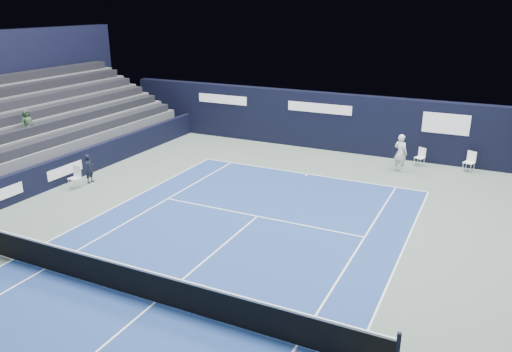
{
  "coord_description": "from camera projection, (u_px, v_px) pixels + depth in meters",
  "views": [
    {
      "loc": [
        7.52,
        -9.26,
        7.67
      ],
      "look_at": [
        -0.46,
        7.22,
        1.3
      ],
      "focal_mm": 35.0,
      "sensor_mm": 36.0,
      "label": 1
    }
  ],
  "objects": [
    {
      "name": "ground",
      "position": [
        195.0,
        269.0,
        15.19
      ],
      "size": [
        48.0,
        48.0,
        0.0
      ],
      "primitive_type": "plane",
      "color": "#546459",
      "rests_on": "ground"
    },
    {
      "name": "court_surface",
      "position": [
        155.0,
        302.0,
        13.49
      ],
      "size": [
        10.97,
        23.77,
        0.01
      ],
      "primitive_type": "cube",
      "color": "navy",
      "rests_on": "ground"
    },
    {
      "name": "folding_chair_back_a",
      "position": [
        421.0,
        156.0,
        24.68
      ],
      "size": [
        0.53,
        0.52,
        0.91
      ],
      "rotation": [
        0.0,
        0.0,
        -0.43
      ],
      "color": "white",
      "rests_on": "ground"
    },
    {
      "name": "folding_chair_back_b",
      "position": [
        470.0,
        160.0,
        23.8
      ],
      "size": [
        0.57,
        0.56,
        1.0
      ],
      "rotation": [
        0.0,
        0.0,
        -0.38
      ],
      "color": "white",
      "rests_on": "ground"
    },
    {
      "name": "line_judge_chair",
      "position": [
        76.0,
        176.0,
        21.71
      ],
      "size": [
        0.45,
        0.43,
        0.98
      ],
      "rotation": [
        0.0,
        0.0,
        -0.03
      ],
      "color": "white",
      "rests_on": "ground"
    },
    {
      "name": "line_judge",
      "position": [
        89.0,
        169.0,
        22.29
      ],
      "size": [
        0.37,
        0.51,
        1.32
      ],
      "primitive_type": "imported",
      "rotation": [
        0.0,
        0.0,
        1.69
      ],
      "color": "black",
      "rests_on": "ground"
    },
    {
      "name": "court_markings",
      "position": [
        155.0,
        302.0,
        13.48
      ],
      "size": [
        11.03,
        23.83,
        0.0
      ],
      "color": "white",
      "rests_on": "court_surface"
    },
    {
      "name": "tennis_net",
      "position": [
        154.0,
        286.0,
        13.32
      ],
      "size": [
        12.9,
        0.1,
        1.1
      ],
      "color": "black",
      "rests_on": "ground"
    },
    {
      "name": "back_sponsor_wall",
      "position": [
        338.0,
        122.0,
        27.0
      ],
      "size": [
        26.0,
        0.63,
        3.1
      ],
      "color": "black",
      "rests_on": "ground"
    },
    {
      "name": "side_barrier_left",
      "position": [
        62.0,
        170.0,
        22.28
      ],
      "size": [
        0.33,
        22.0,
        1.2
      ],
      "color": "black",
      "rests_on": "ground"
    },
    {
      "name": "spectator_stand",
      "position": [
        17.0,
        127.0,
        24.24
      ],
      "size": [
        6.0,
        18.0,
        6.4
      ],
      "color": "#48484A",
      "rests_on": "ground"
    },
    {
      "name": "tennis_player",
      "position": [
        400.0,
        153.0,
        23.76
      ],
      "size": [
        0.77,
        0.93,
        1.82
      ],
      "color": "silver",
      "rests_on": "ground"
    }
  ]
}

